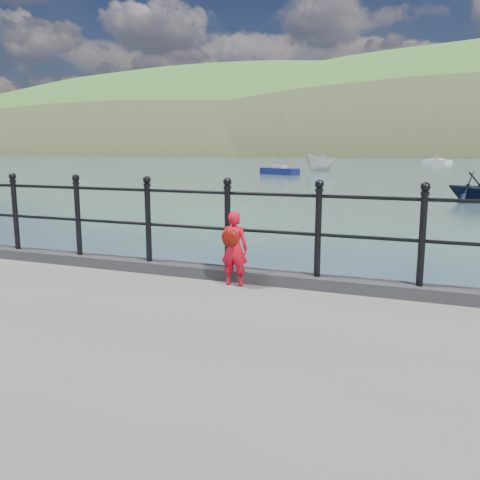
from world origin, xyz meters
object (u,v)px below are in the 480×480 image
at_px(launch_white, 320,163).
at_px(sailboat_port, 279,171).
at_px(railing, 186,216).
at_px(sailboat_deep, 437,162).
at_px(launch_navy, 474,187).
at_px(child, 234,248).

relative_size(launch_white, sailboat_port, 0.81).
height_order(launch_white, sailboat_port, sailboat_port).
xyz_separation_m(railing, sailboat_deep, (2.21, 97.60, -1.48)).
bearing_deg(launch_navy, sailboat_port, 74.48).
xyz_separation_m(child, launch_white, (-11.01, 54.14, -0.44)).
distance_m(railing, child, 0.90).
xyz_separation_m(launch_white, launch_navy, (14.98, -31.20, -0.27)).
relative_size(sailboat_port, sailboat_deep, 0.75).
bearing_deg(child, launch_white, -83.65).
bearing_deg(railing, child, -18.06).
relative_size(railing, sailboat_deep, 2.01).
relative_size(launch_navy, sailboat_deep, 0.33).
height_order(child, launch_navy, child).
xyz_separation_m(railing, launch_white, (-10.22, 53.88, -0.78)).
distance_m(child, sailboat_deep, 97.87).
height_order(railing, child, railing).
xyz_separation_m(railing, launch_navy, (4.77, 22.69, -1.04)).
height_order(launch_navy, sailboat_deep, sailboat_deep).
height_order(launch_white, sailboat_deep, sailboat_deep).
bearing_deg(launch_white, child, -58.36).
distance_m(sailboat_port, sailboat_deep, 53.58).
xyz_separation_m(railing, sailboat_port, (-12.89, 46.19, -1.48)).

